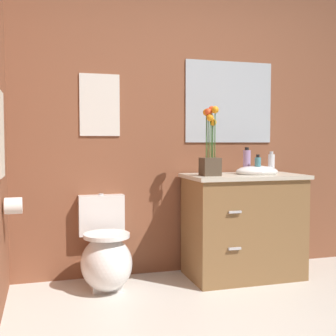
{
  "coord_description": "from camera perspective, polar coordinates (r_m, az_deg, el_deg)",
  "views": [
    {
      "loc": [
        -1.07,
        -1.68,
        1.1
      ],
      "look_at": [
        -0.17,
        1.44,
        0.91
      ],
      "focal_mm": 45.97,
      "sensor_mm": 36.0,
      "label": 1
    }
  ],
  "objects": [
    {
      "name": "hanging_towel",
      "position": [
        2.78,
        -21.44,
        4.18
      ],
      "size": [
        0.03,
        0.28,
        0.52
      ],
      "primitive_type": "cube",
      "color": "beige"
    },
    {
      "name": "toilet_paper_roll",
      "position": [
        3.04,
        -19.81,
        -4.73
      ],
      "size": [
        0.11,
        0.11,
        0.11
      ],
      "primitive_type": "cylinder",
      "rotation": [
        0.0,
        1.57,
        0.0
      ],
      "color": "white"
    },
    {
      "name": "wall_back",
      "position": [
        3.72,
        3.84,
        5.71
      ],
      "size": [
        4.17,
        0.05,
        2.5
      ],
      "primitive_type": "cube",
      "color": "brown",
      "rests_on": "ground_plane"
    },
    {
      "name": "hand_wash_bottle",
      "position": [
        3.6,
        10.41,
        0.85
      ],
      "size": [
        0.06,
        0.06,
        0.22
      ],
      "color": "#B28CBF",
      "rests_on": "vanity_cabinet"
    },
    {
      "name": "vanity_cabinet",
      "position": [
        3.6,
        9.95,
        -7.34
      ],
      "size": [
        0.94,
        0.56,
        1.02
      ],
      "color": "brown",
      "rests_on": "ground_plane"
    },
    {
      "name": "toilet",
      "position": [
        3.34,
        -8.27,
        -11.49
      ],
      "size": [
        0.38,
        0.59,
        0.69
      ],
      "color": "white",
      "rests_on": "ground_plane"
    },
    {
      "name": "wall_poster",
      "position": [
        3.5,
        -9.04,
        8.25
      ],
      "size": [
        0.32,
        0.01,
        0.49
      ],
      "primitive_type": "cube",
      "color": "silver"
    },
    {
      "name": "soap_bottle",
      "position": [
        3.74,
        13.54,
        0.62
      ],
      "size": [
        0.06,
        0.06,
        0.18
      ],
      "color": "white",
      "rests_on": "vanity_cabinet"
    },
    {
      "name": "wall_mirror",
      "position": [
        3.82,
        8.11,
        8.64
      ],
      "size": [
        0.8,
        0.01,
        0.7
      ],
      "primitive_type": "cube",
      "color": "#B2BCC6"
    },
    {
      "name": "flower_vase",
      "position": [
        3.36,
        5.63,
        2.18
      ],
      "size": [
        0.14,
        0.14,
        0.54
      ],
      "color": "#4C3D2D",
      "rests_on": "vanity_cabinet"
    },
    {
      "name": "lotion_bottle",
      "position": [
        3.55,
        11.82,
        0.34
      ],
      "size": [
        0.05,
        0.05,
        0.16
      ],
      "color": "teal",
      "rests_on": "vanity_cabinet"
    }
  ]
}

